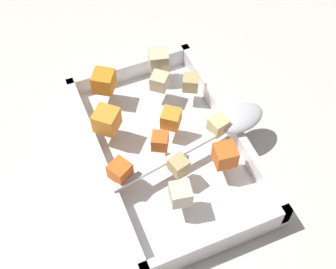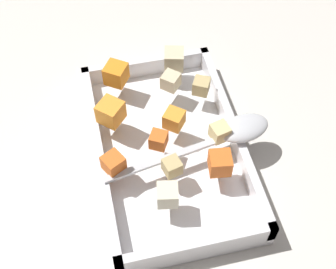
% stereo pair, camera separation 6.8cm
% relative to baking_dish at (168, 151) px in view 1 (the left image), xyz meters
% --- Properties ---
extents(ground_plane, '(4.00, 4.00, 0.00)m').
position_rel_baking_dish_xyz_m(ground_plane, '(0.01, 0.01, -0.01)').
color(ground_plane, beige).
extents(baking_dish, '(0.34, 0.21, 0.05)m').
position_rel_baking_dish_xyz_m(baking_dish, '(0.00, 0.00, 0.00)').
color(baking_dish, silver).
rests_on(baking_dish, ground_plane).
extents(carrot_chunk_rim_edge, '(0.05, 0.05, 0.03)m').
position_rel_baking_dish_xyz_m(carrot_chunk_rim_edge, '(0.05, 0.07, 0.05)').
color(carrot_chunk_rim_edge, orange).
rests_on(carrot_chunk_rim_edge, baking_dish).
extents(carrot_chunk_heap_top, '(0.04, 0.04, 0.03)m').
position_rel_baking_dish_xyz_m(carrot_chunk_heap_top, '(0.02, -0.01, 0.05)').
color(carrot_chunk_heap_top, orange).
rests_on(carrot_chunk_heap_top, baking_dish).
extents(carrot_chunk_corner_sw, '(0.04, 0.04, 0.03)m').
position_rel_baking_dish_xyz_m(carrot_chunk_corner_sw, '(-0.03, 0.08, 0.05)').
color(carrot_chunk_corner_sw, orange).
rests_on(carrot_chunk_corner_sw, baking_dish).
extents(carrot_chunk_mid_right, '(0.03, 0.03, 0.02)m').
position_rel_baking_dish_xyz_m(carrot_chunk_mid_right, '(-0.01, 0.02, 0.04)').
color(carrot_chunk_mid_right, orange).
rests_on(carrot_chunk_mid_right, baking_dish).
extents(carrot_chunk_mid_left, '(0.04, 0.04, 0.03)m').
position_rel_baking_dish_xyz_m(carrot_chunk_mid_left, '(0.13, 0.05, 0.05)').
color(carrot_chunk_mid_left, orange).
rests_on(carrot_chunk_mid_left, baking_dish).
extents(carrot_chunk_corner_nw, '(0.03, 0.03, 0.03)m').
position_rel_baking_dish_xyz_m(carrot_chunk_corner_nw, '(-0.07, -0.06, 0.05)').
color(carrot_chunk_corner_nw, orange).
rests_on(carrot_chunk_corner_nw, baking_dish).
extents(potato_chunk_near_right, '(0.04, 0.04, 0.03)m').
position_rel_baking_dish_xyz_m(potato_chunk_near_right, '(0.14, -0.04, 0.05)').
color(potato_chunk_near_right, beige).
rests_on(potato_chunk_near_right, baking_dish).
extents(potato_chunk_far_left, '(0.03, 0.03, 0.02)m').
position_rel_baking_dish_xyz_m(potato_chunk_far_left, '(-0.01, -0.07, 0.05)').
color(potato_chunk_far_left, '#E0CC89').
rests_on(potato_chunk_far_left, baking_dish).
extents(potato_chunk_heap_side, '(0.03, 0.03, 0.02)m').
position_rel_baking_dish_xyz_m(potato_chunk_heap_side, '(0.08, -0.07, 0.05)').
color(potato_chunk_heap_side, tan).
rests_on(potato_chunk_heap_side, baking_dish).
extents(potato_chunk_far_right, '(0.04, 0.04, 0.03)m').
position_rel_baking_dish_xyz_m(potato_chunk_far_right, '(0.10, -0.03, 0.05)').
color(potato_chunk_far_right, beige).
rests_on(potato_chunk_far_right, baking_dish).
extents(potato_chunk_corner_ne, '(0.03, 0.03, 0.02)m').
position_rel_baking_dish_xyz_m(potato_chunk_corner_ne, '(-0.06, 0.01, 0.04)').
color(potato_chunk_corner_ne, tan).
rests_on(potato_chunk_corner_ne, baking_dish).
extents(potato_chunk_corner_se, '(0.03, 0.03, 0.03)m').
position_rel_baking_dish_xyz_m(potato_chunk_corner_se, '(-0.10, 0.02, 0.05)').
color(potato_chunk_corner_se, beige).
rests_on(potato_chunk_corner_se, baking_dish).
extents(serving_spoon, '(0.07, 0.26, 0.02)m').
position_rel_baking_dish_xyz_m(serving_spoon, '(-0.02, -0.10, 0.04)').
color(serving_spoon, silver).
rests_on(serving_spoon, baking_dish).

